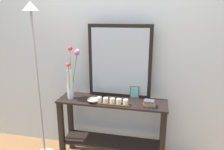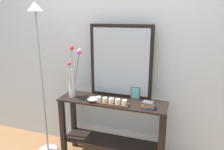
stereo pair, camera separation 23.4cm
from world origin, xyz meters
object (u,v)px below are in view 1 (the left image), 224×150
at_px(console_table, 112,125).
at_px(floor_lamp, 36,58).
at_px(decorative_bowl, 94,100).
at_px(picture_frame_small, 135,92).
at_px(mirror_leaning, 120,62).
at_px(candle_tray, 112,102).
at_px(book_stack, 149,103).
at_px(tall_vase_left, 71,77).

relative_size(console_table, floor_lamp, 0.66).
bearing_deg(decorative_bowl, picture_frame_small, 27.07).
bearing_deg(decorative_bowl, mirror_leaning, 43.09).
height_order(mirror_leaning, floor_lamp, floor_lamp).
bearing_deg(candle_tray, picture_frame_small, 46.55).
relative_size(candle_tray, book_stack, 2.95).
xyz_separation_m(decorative_bowl, book_stack, (0.62, 0.01, 0.01)).
distance_m(console_table, floor_lamp, 1.17).
distance_m(console_table, picture_frame_small, 0.47).
bearing_deg(decorative_bowl, console_table, 25.11).
height_order(picture_frame_small, decorative_bowl, picture_frame_small).
distance_m(decorative_bowl, book_stack, 0.62).
xyz_separation_m(picture_frame_small, floor_lamp, (-1.11, -0.21, 0.39)).
bearing_deg(floor_lamp, decorative_bowl, -0.82).
bearing_deg(console_table, mirror_leaning, 68.09).
height_order(mirror_leaning, candle_tray, mirror_leaning).
distance_m(mirror_leaning, book_stack, 0.58).
relative_size(decorative_bowl, floor_lamp, 0.08).
bearing_deg(book_stack, mirror_leaning, 148.60).
bearing_deg(console_table, floor_lamp, -174.74).
bearing_deg(candle_tray, mirror_leaning, 82.05).
xyz_separation_m(console_table, book_stack, (0.42, -0.08, 0.34)).
xyz_separation_m(console_table, candle_tray, (0.02, -0.10, 0.33)).
bearing_deg(mirror_leaning, floor_lamp, -166.47).
bearing_deg(tall_vase_left, mirror_leaning, 17.05).
xyz_separation_m(candle_tray, floor_lamp, (-0.89, 0.02, 0.44)).
height_order(console_table, floor_lamp, floor_lamp).
bearing_deg(decorative_bowl, tall_vase_left, 166.33).
distance_m(console_table, candle_tray, 0.35).
xyz_separation_m(candle_tray, picture_frame_small, (0.22, 0.23, 0.05)).
relative_size(candle_tray, decorative_bowl, 2.77).
bearing_deg(candle_tray, console_table, 103.77).
distance_m(tall_vase_left, picture_frame_small, 0.75).
bearing_deg(picture_frame_small, book_stack, -49.14).
relative_size(console_table, book_stack, 9.38).
xyz_separation_m(console_table, floor_lamp, (-0.87, -0.08, 0.77)).
distance_m(book_stack, floor_lamp, 1.36).
xyz_separation_m(console_table, mirror_leaning, (0.06, 0.14, 0.73)).
bearing_deg(tall_vase_left, decorative_bowl, -13.67).
relative_size(console_table, picture_frame_small, 8.39).
height_order(decorative_bowl, book_stack, book_stack).
relative_size(candle_tray, floor_lamp, 0.21).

